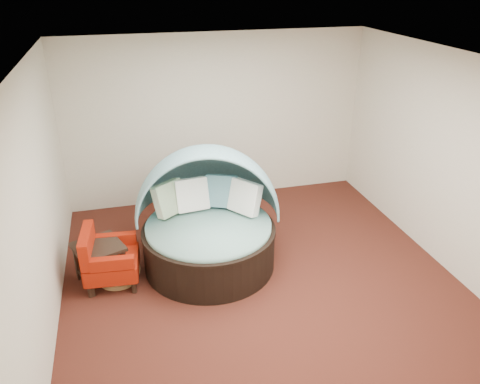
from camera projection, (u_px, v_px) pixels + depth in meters
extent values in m
plane|color=#4E1E16|center=(259.00, 276.00, 6.19)|extent=(5.00, 5.00, 0.00)
plane|color=beige|center=(217.00, 120.00, 7.76)|extent=(5.00, 0.00, 5.00)
plane|color=beige|center=(362.00, 317.00, 3.41)|extent=(5.00, 0.00, 5.00)
plane|color=beige|center=(38.00, 204.00, 5.01)|extent=(0.00, 5.00, 5.00)
plane|color=beige|center=(442.00, 160.00, 6.15)|extent=(0.00, 5.00, 5.00)
plane|color=white|center=(264.00, 60.00, 4.97)|extent=(5.00, 5.00, 0.00)
cylinder|color=black|center=(209.00, 248.00, 6.32)|extent=(2.00, 2.00, 0.54)
cylinder|color=black|center=(209.00, 229.00, 6.19)|extent=(2.02, 2.02, 0.05)
cylinder|color=#81B5A9|center=(209.00, 227.00, 6.17)|extent=(1.89, 1.89, 0.12)
cube|color=#3B7248|center=(169.00, 198.00, 6.28)|extent=(0.51, 0.47, 0.47)
cube|color=white|center=(192.00, 195.00, 6.38)|extent=(0.47, 0.30, 0.47)
cube|color=#6096A7|center=(221.00, 191.00, 6.48)|extent=(0.51, 0.41, 0.47)
cube|color=white|center=(245.00, 197.00, 6.31)|extent=(0.47, 0.51, 0.47)
cylinder|color=#9A7D46|center=(119.00, 277.00, 6.12)|extent=(0.55, 0.55, 0.06)
torus|color=#9A7D46|center=(118.00, 271.00, 6.08)|extent=(0.62, 0.62, 0.15)
cylinder|color=#5E595D|center=(118.00, 272.00, 6.08)|extent=(0.37, 0.37, 0.09)
cylinder|color=black|center=(90.00, 291.00, 5.77)|extent=(0.07, 0.07, 0.16)
cylinder|color=black|center=(95.00, 267.00, 6.24)|extent=(0.07, 0.07, 0.16)
cylinder|color=black|center=(134.00, 287.00, 5.85)|extent=(0.07, 0.07, 0.16)
cylinder|color=black|center=(136.00, 263.00, 6.32)|extent=(0.07, 0.07, 0.16)
cube|color=#991000|center=(112.00, 264.00, 5.96)|extent=(0.72, 0.72, 0.23)
cube|color=#991000|center=(87.00, 245.00, 5.79)|extent=(0.19, 0.67, 0.39)
cube|color=#991000|center=(112.00, 264.00, 5.63)|extent=(0.54, 0.16, 0.16)
cube|color=#991000|center=(116.00, 239.00, 6.13)|extent=(0.54, 0.16, 0.16)
cube|color=black|center=(98.00, 247.00, 5.87)|extent=(0.73, 0.73, 0.04)
cube|color=black|center=(102.00, 272.00, 6.04)|extent=(0.64, 0.64, 0.03)
cube|color=black|center=(90.00, 280.00, 5.71)|extent=(0.07, 0.07, 0.49)
cube|color=black|center=(77.00, 263.00, 6.03)|extent=(0.07, 0.07, 0.49)
cube|color=black|center=(124.00, 267.00, 5.95)|extent=(0.07, 0.07, 0.49)
cube|color=black|center=(110.00, 251.00, 6.28)|extent=(0.07, 0.07, 0.49)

